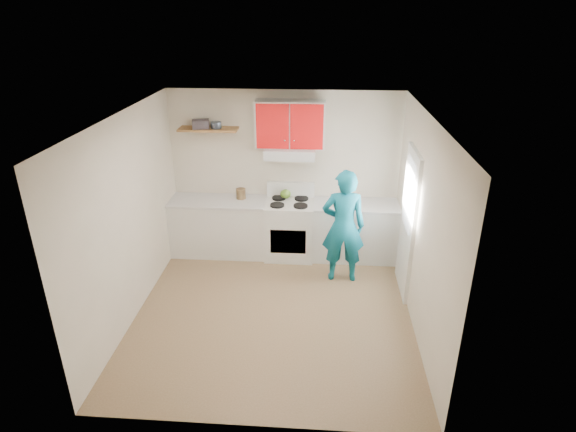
# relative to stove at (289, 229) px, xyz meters

# --- Properties ---
(floor) EXTENTS (3.80, 3.80, 0.00)m
(floor) POSITION_rel_stove_xyz_m (-0.10, -1.57, -0.46)
(floor) COLOR brown
(floor) RESTS_ON ground
(ceiling) EXTENTS (3.60, 3.80, 0.04)m
(ceiling) POSITION_rel_stove_xyz_m (-0.10, -1.57, 2.14)
(ceiling) COLOR white
(ceiling) RESTS_ON floor
(back_wall) EXTENTS (3.60, 0.04, 2.60)m
(back_wall) POSITION_rel_stove_xyz_m (-0.10, 0.32, 0.84)
(back_wall) COLOR beige
(back_wall) RESTS_ON floor
(front_wall) EXTENTS (3.60, 0.04, 2.60)m
(front_wall) POSITION_rel_stove_xyz_m (-0.10, -3.47, 0.84)
(front_wall) COLOR beige
(front_wall) RESTS_ON floor
(left_wall) EXTENTS (0.04, 3.80, 2.60)m
(left_wall) POSITION_rel_stove_xyz_m (-1.90, -1.57, 0.84)
(left_wall) COLOR beige
(left_wall) RESTS_ON floor
(right_wall) EXTENTS (0.04, 3.80, 2.60)m
(right_wall) POSITION_rel_stove_xyz_m (1.70, -1.57, 0.84)
(right_wall) COLOR beige
(right_wall) RESTS_ON floor
(door) EXTENTS (0.05, 0.85, 2.05)m
(door) POSITION_rel_stove_xyz_m (1.68, -0.88, 0.56)
(door) COLOR white
(door) RESTS_ON floor
(door_glass) EXTENTS (0.01, 0.55, 0.95)m
(door_glass) POSITION_rel_stove_xyz_m (1.65, -0.88, 0.99)
(door_glass) COLOR white
(door_glass) RESTS_ON door
(counter_left) EXTENTS (1.52, 0.60, 0.90)m
(counter_left) POSITION_rel_stove_xyz_m (-1.14, 0.02, -0.01)
(counter_left) COLOR silver
(counter_left) RESTS_ON floor
(counter_right) EXTENTS (1.32, 0.60, 0.90)m
(counter_right) POSITION_rel_stove_xyz_m (1.04, 0.02, -0.01)
(counter_right) COLOR silver
(counter_right) RESTS_ON floor
(stove) EXTENTS (0.76, 0.65, 0.92)m
(stove) POSITION_rel_stove_xyz_m (0.00, 0.00, 0.00)
(stove) COLOR white
(stove) RESTS_ON floor
(range_hood) EXTENTS (0.76, 0.44, 0.15)m
(range_hood) POSITION_rel_stove_xyz_m (0.00, 0.10, 1.24)
(range_hood) COLOR silver
(range_hood) RESTS_ON back_wall
(upper_cabinets) EXTENTS (1.02, 0.33, 0.70)m
(upper_cabinets) POSITION_rel_stove_xyz_m (0.00, 0.16, 1.66)
(upper_cabinets) COLOR red
(upper_cabinets) RESTS_ON back_wall
(shelf) EXTENTS (0.90, 0.30, 0.04)m
(shelf) POSITION_rel_stove_xyz_m (-1.25, 0.18, 1.56)
(shelf) COLOR brown
(shelf) RESTS_ON back_wall
(books) EXTENTS (0.29, 0.23, 0.13)m
(books) POSITION_rel_stove_xyz_m (-1.35, 0.14, 1.64)
(books) COLOR #363036
(books) RESTS_ON shelf
(tin) EXTENTS (0.19, 0.19, 0.10)m
(tin) POSITION_rel_stove_xyz_m (-1.12, 0.16, 1.63)
(tin) COLOR #333D4C
(tin) RESTS_ON shelf
(kettle) EXTENTS (0.21, 0.21, 0.15)m
(kettle) POSITION_rel_stove_xyz_m (-0.08, 0.18, 0.53)
(kettle) COLOR #527A22
(kettle) RESTS_ON stove
(crock) EXTENTS (0.17, 0.17, 0.18)m
(crock) POSITION_rel_stove_xyz_m (-0.78, 0.12, 0.53)
(crock) COLOR brown
(crock) RESTS_ON counter_left
(cutting_board) EXTENTS (0.38, 0.32, 0.02)m
(cutting_board) POSITION_rel_stove_xyz_m (0.91, 0.01, 0.45)
(cutting_board) COLOR olive
(cutting_board) RESTS_ON counter_right
(silicone_mat) EXTENTS (0.33, 0.29, 0.01)m
(silicone_mat) POSITION_rel_stove_xyz_m (1.49, 0.00, 0.44)
(silicone_mat) COLOR #B1121D
(silicone_mat) RESTS_ON counter_right
(person) EXTENTS (0.63, 0.42, 1.70)m
(person) POSITION_rel_stove_xyz_m (0.82, -0.66, 0.39)
(person) COLOR #0E6983
(person) RESTS_ON floor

